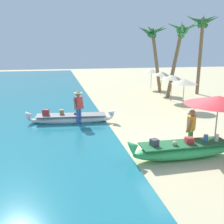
{
  "coord_description": "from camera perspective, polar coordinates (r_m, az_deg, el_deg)",
  "views": [
    {
      "loc": [
        -4.5,
        -8.58,
        3.72
      ],
      "look_at": [
        -2.11,
        2.29,
        0.9
      ],
      "focal_mm": 39.95,
      "sensor_mm": 36.0,
      "label": 1
    }
  ],
  "objects": [
    {
      "name": "parasol_row_1",
      "position": [
        18.63,
        13.56,
        7.75
      ],
      "size": [
        1.6,
        1.6,
        1.91
      ],
      "color": "#8E6B47",
      "rests_on": "ground"
    },
    {
      "name": "palm_tree_mid_cluster",
      "position": [
        22.0,
        9.45,
        16.29
      ],
      "size": [
        2.82,
        2.62,
        5.69
      ],
      "color": "brown",
      "rests_on": "ground"
    },
    {
      "name": "parasol_row_3",
      "position": [
        23.98,
        9.04,
        9.33
      ],
      "size": [
        1.6,
        1.6,
        1.91
      ],
      "color": "#8E6B47",
      "rests_on": "ground"
    },
    {
      "name": "boat_white_midground",
      "position": [
        12.88,
        -9.39,
        -1.49
      ],
      "size": [
        4.5,
        1.24,
        0.79
      ],
      "color": "white",
      "rests_on": "ground"
    },
    {
      "name": "palm_tree_tall_inland",
      "position": [
        22.2,
        19.89,
        17.08
      ],
      "size": [
        2.99,
        2.21,
        6.43
      ],
      "color": "brown",
      "rests_on": "ground"
    },
    {
      "name": "boat_green_foreground",
      "position": [
        9.12,
        16.15,
        -8.29
      ],
      "size": [
        4.06,
        0.83,
        0.87
      ],
      "color": "#38B760",
      "rests_on": "ground"
    },
    {
      "name": "palm_tree_leaning_seaward",
      "position": [
        20.18,
        15.47,
        16.32
      ],
      "size": [
        2.87,
        2.8,
        5.79
      ],
      "color": "brown",
      "rests_on": "ground"
    },
    {
      "name": "parasol_row_2",
      "position": [
        21.21,
        11.27,
        8.62
      ],
      "size": [
        1.6,
        1.6,
        1.91
      ],
      "color": "#8E6B47",
      "rests_on": "ground"
    },
    {
      "name": "patio_umbrella_large",
      "position": [
        9.74,
        23.26,
        2.45
      ],
      "size": [
        2.43,
        2.43,
        2.1
      ],
      "color": "#B7B7BC",
      "rests_on": "ground"
    },
    {
      "name": "person_vendor_hatted",
      "position": [
        12.31,
        -7.66,
        1.5
      ],
      "size": [
        0.56,
        0.48,
        1.79
      ],
      "color": "#3D5BA8",
      "rests_on": "ground"
    },
    {
      "name": "person_tourist_customer",
      "position": [
        9.64,
        17.63,
        -3.52
      ],
      "size": [
        0.53,
        0.52,
        1.59
      ],
      "color": "green",
      "rests_on": "ground"
    },
    {
      "name": "parasol_row_0",
      "position": [
        16.33,
        16.23,
        6.72
      ],
      "size": [
        1.6,
        1.6,
        1.91
      ],
      "color": "#8E6B47",
      "rests_on": "ground"
    },
    {
      "name": "ground_plane",
      "position": [
        10.38,
        14.35,
        -7.26
      ],
      "size": [
        80.0,
        80.0,
        0.0
      ],
      "primitive_type": "plane",
      "color": "beige"
    }
  ]
}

